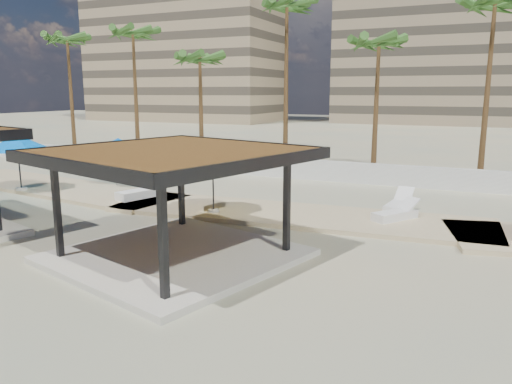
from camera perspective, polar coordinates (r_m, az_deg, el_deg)
ground at (r=16.01m, az=-11.56°, el=-7.69°), size 200.00×200.00×0.00m
promenade at (r=21.64m, az=4.86°, el=-2.32°), size 44.45×7.97×0.24m
boundary_wall at (r=29.92m, az=6.69°, el=2.51°), size 56.00×0.30×1.20m
building_west at (r=95.57m, az=-8.23°, el=17.30°), size 34.00×16.00×32.40m
building_mid at (r=90.75m, az=22.21°, el=16.30°), size 38.00×16.00×30.40m
pavilion_central at (r=15.51m, az=-9.39°, el=-0.24°), size 8.46×8.46×3.49m
umbrella_a at (r=28.17m, az=-25.64°, el=5.12°), size 4.23×4.23×2.87m
umbrella_b at (r=20.84m, az=-4.96°, el=3.33°), size 3.11×3.11×2.42m
umbrella_f at (r=28.04m, az=-15.46°, el=5.23°), size 2.98×2.98×2.55m
lounger_a at (r=24.58m, az=-13.04°, el=-0.11°), size 1.44×2.55×0.92m
lounger_b at (r=20.62m, az=15.65°, el=-2.50°), size 1.71×2.12×0.79m
lounger_c at (r=22.14m, az=16.03°, el=-1.53°), size 0.99×2.38×0.87m
palm_a at (r=42.94m, az=-20.74°, el=15.47°), size 3.00×3.00×9.98m
palm_b at (r=39.31m, az=-13.88°, el=16.66°), size 3.00×3.00×10.24m
palm_c at (r=35.28m, az=-6.43°, el=14.44°), size 3.00×3.00×8.21m
palm_d at (r=33.67m, az=3.55°, el=19.70°), size 3.00×3.00×11.36m
palm_e at (r=31.24m, az=13.86°, el=15.67°), size 3.00×3.00×8.82m
palm_f at (r=31.03m, az=25.60°, el=18.08°), size 3.00×3.00×10.62m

